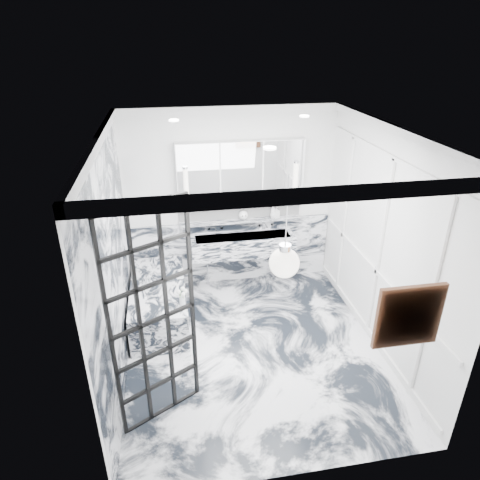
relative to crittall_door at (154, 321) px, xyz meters
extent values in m
plane|color=white|center=(1.16, 0.83, -1.20)|extent=(3.60, 3.60, 0.00)
plane|color=white|center=(1.16, 0.83, 1.60)|extent=(3.60, 3.60, 0.00)
plane|color=white|center=(1.16, 2.63, 0.20)|extent=(3.60, 0.00, 3.60)
plane|color=white|center=(1.16, -0.97, 0.20)|extent=(3.60, 0.00, 3.60)
plane|color=white|center=(-0.44, 0.83, 0.20)|extent=(0.00, 3.60, 3.60)
plane|color=white|center=(2.76, 0.83, 0.20)|extent=(0.00, 3.60, 3.60)
cube|color=white|center=(1.16, 2.61, -0.68)|extent=(3.18, 0.05, 1.05)
cube|color=white|center=(-0.43, 0.83, 0.14)|extent=(0.02, 3.56, 2.68)
cube|color=white|center=(2.74, 0.83, 0.10)|extent=(0.03, 3.40, 2.30)
imported|color=#8C5919|center=(1.82, 2.54, -0.01)|extent=(0.09, 0.09, 0.21)
imported|color=#4C4C51|center=(1.87, 2.54, -0.02)|extent=(0.10, 0.10, 0.18)
imported|color=silver|center=(1.82, 2.54, -0.05)|extent=(0.13, 0.13, 0.14)
sphere|color=white|center=(1.34, 2.54, -0.04)|extent=(0.15, 0.15, 0.15)
cylinder|color=#8C5919|center=(1.80, 2.54, -0.06)|extent=(0.04, 0.04, 0.10)
cylinder|color=silver|center=(0.30, 1.18, -0.59)|extent=(0.08, 0.08, 0.12)
cube|color=#D55815|center=(2.06, -0.93, 0.46)|extent=(0.46, 0.04, 0.46)
sphere|color=white|center=(1.14, -0.46, 0.78)|extent=(0.25, 0.25, 0.25)
cube|color=silver|center=(1.31, 2.39, -0.47)|extent=(1.60, 0.45, 0.30)
cube|color=silver|center=(1.31, 2.55, -0.13)|extent=(1.90, 0.14, 0.04)
cube|color=white|center=(1.31, 2.62, 0.00)|extent=(1.90, 0.03, 0.23)
cube|color=white|center=(1.31, 2.56, 0.62)|extent=(1.90, 0.16, 1.00)
cylinder|color=white|center=(0.49, 2.46, 0.58)|extent=(0.07, 0.07, 0.40)
cylinder|color=white|center=(2.13, 2.46, 0.58)|extent=(0.07, 0.07, 0.40)
cube|color=silver|center=(-0.02, 1.73, -0.93)|extent=(0.75, 1.65, 0.55)
camera|label=1|loc=(0.24, -3.46, 2.51)|focal=32.00mm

